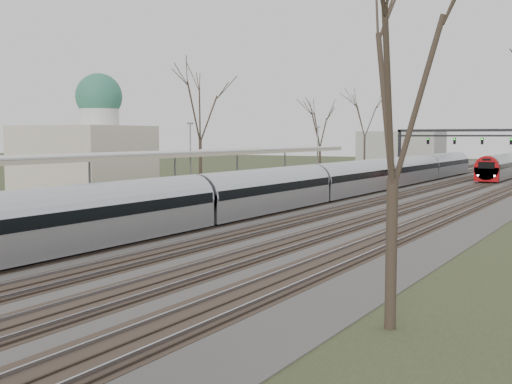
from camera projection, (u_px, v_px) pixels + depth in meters
track_bed at (402, 193)px, 57.65m from camera, size 24.00×160.00×0.22m
platform at (205, 199)px, 47.42m from camera, size 3.50×69.00×1.00m
canopy at (165, 154)px, 43.27m from camera, size 4.10×50.00×3.11m
dome_building at (85, 153)px, 54.05m from camera, size 10.00×8.00×10.30m
signal_gantry at (477, 138)px, 82.84m from camera, size 21.00×0.59×6.08m
tree_west_far at (200, 105)px, 59.81m from camera, size 5.50×5.50×11.33m
tree_east_near at (394, 81)px, 16.38m from camera, size 4.50×4.50×9.27m
train_near at (352, 179)px, 54.53m from camera, size 2.62×75.21×3.05m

